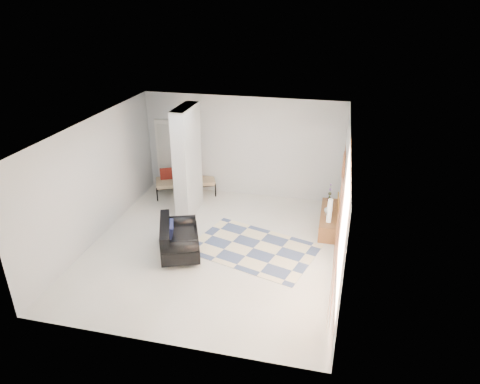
# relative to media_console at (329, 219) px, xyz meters

# --- Properties ---
(floor) EXTENTS (6.00, 6.00, 0.00)m
(floor) POSITION_rel_media_console_xyz_m (-2.52, -1.57, -0.21)
(floor) COLOR silver
(floor) RESTS_ON ground
(ceiling) EXTENTS (6.00, 6.00, 0.00)m
(ceiling) POSITION_rel_media_console_xyz_m (-2.52, -1.57, 2.59)
(ceiling) COLOR white
(ceiling) RESTS_ON wall_back
(wall_back) EXTENTS (6.00, 0.00, 6.00)m
(wall_back) POSITION_rel_media_console_xyz_m (-2.52, 1.43, 1.19)
(wall_back) COLOR silver
(wall_back) RESTS_ON ground
(wall_front) EXTENTS (6.00, 0.00, 6.00)m
(wall_front) POSITION_rel_media_console_xyz_m (-2.52, -4.57, 1.19)
(wall_front) COLOR silver
(wall_front) RESTS_ON ground
(wall_left) EXTENTS (0.00, 6.00, 6.00)m
(wall_left) POSITION_rel_media_console_xyz_m (-5.27, -1.57, 1.19)
(wall_left) COLOR silver
(wall_left) RESTS_ON ground
(wall_right) EXTENTS (0.00, 6.00, 6.00)m
(wall_right) POSITION_rel_media_console_xyz_m (0.23, -1.57, 1.19)
(wall_right) COLOR silver
(wall_right) RESTS_ON ground
(partition_column) EXTENTS (0.35, 1.20, 2.80)m
(partition_column) POSITION_rel_media_console_xyz_m (-3.62, 0.03, 1.19)
(partition_column) COLOR silver
(partition_column) RESTS_ON floor
(hallway_door) EXTENTS (0.85, 0.06, 2.04)m
(hallway_door) POSITION_rel_media_console_xyz_m (-4.62, 1.39, 0.81)
(hallway_door) COLOR white
(hallway_door) RESTS_ON floor
(curtain) EXTENTS (0.00, 2.55, 2.55)m
(curtain) POSITION_rel_media_console_xyz_m (0.15, -2.72, 1.24)
(curtain) COLOR #FF8143
(curtain) RESTS_ON wall_right
(wall_art) EXTENTS (0.04, 0.45, 0.55)m
(wall_art) POSITION_rel_media_console_xyz_m (0.20, -0.00, 1.44)
(wall_art) COLOR black
(wall_art) RESTS_ON wall_right
(media_console) EXTENTS (0.45, 1.63, 0.80)m
(media_console) POSITION_rel_media_console_xyz_m (0.00, 0.00, 0.00)
(media_console) COLOR brown
(media_console) RESTS_ON floor
(loveseat) EXTENTS (1.25, 1.57, 0.76)m
(loveseat) POSITION_rel_media_console_xyz_m (-3.22, -1.95, 0.16)
(loveseat) COLOR silver
(loveseat) RESTS_ON floor
(daybed) EXTENTS (1.79, 1.29, 0.77)m
(daybed) POSITION_rel_media_console_xyz_m (-4.12, 1.05, 0.21)
(daybed) COLOR black
(daybed) RESTS_ON floor
(area_rug) EXTENTS (3.07, 2.47, 0.01)m
(area_rug) POSITION_rel_media_console_xyz_m (-1.62, -1.40, -0.20)
(area_rug) COLOR beige
(area_rug) RESTS_ON floor
(cylinder_lamp) EXTENTS (0.11, 0.11, 0.58)m
(cylinder_lamp) POSITION_rel_media_console_xyz_m (-0.02, -0.48, 0.48)
(cylinder_lamp) COLOR silver
(cylinder_lamp) RESTS_ON media_console
(bronze_figurine) EXTENTS (0.13, 0.13, 0.23)m
(bronze_figurine) POSITION_rel_media_console_xyz_m (-0.05, 0.67, 0.31)
(bronze_figurine) COLOR #301D15
(bronze_figurine) RESTS_ON media_console
(vase) EXTENTS (0.21, 0.21, 0.21)m
(vase) POSITION_rel_media_console_xyz_m (-0.05, -0.04, 0.30)
(vase) COLOR white
(vase) RESTS_ON media_console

